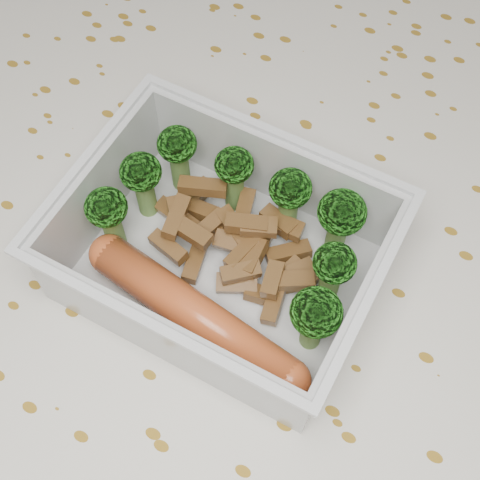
% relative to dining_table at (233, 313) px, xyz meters
% --- Properties ---
extents(ground_plane, '(4.00, 4.00, 0.00)m').
position_rel_dining_table_xyz_m(ground_plane, '(0.00, 0.00, -0.67)').
color(ground_plane, olive).
rests_on(ground_plane, ground).
extents(dining_table, '(1.40, 0.90, 0.75)m').
position_rel_dining_table_xyz_m(dining_table, '(0.00, 0.00, 0.00)').
color(dining_table, brown).
rests_on(dining_table, ground).
extents(tablecloth, '(1.46, 0.96, 0.19)m').
position_rel_dining_table_xyz_m(tablecloth, '(0.00, 0.00, 0.05)').
color(tablecloth, silver).
rests_on(tablecloth, dining_table).
extents(lunch_container, '(0.20, 0.15, 0.07)m').
position_rel_dining_table_xyz_m(lunch_container, '(-0.00, -0.01, 0.11)').
color(lunch_container, silver).
rests_on(lunch_container, tablecloth).
extents(broccoli_florets, '(0.17, 0.10, 0.06)m').
position_rel_dining_table_xyz_m(broccoli_florets, '(0.00, 0.01, 0.13)').
color(broccoli_florets, '#608C3F').
rests_on(broccoli_florets, lunch_container).
extents(meat_pile, '(0.12, 0.08, 0.03)m').
position_rel_dining_table_xyz_m(meat_pile, '(0.00, 0.01, 0.11)').
color(meat_pile, brown).
rests_on(meat_pile, lunch_container).
extents(sausage, '(0.16, 0.05, 0.03)m').
position_rel_dining_table_xyz_m(sausage, '(0.00, -0.05, 0.11)').
color(sausage, '#BA4F24').
rests_on(sausage, lunch_container).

